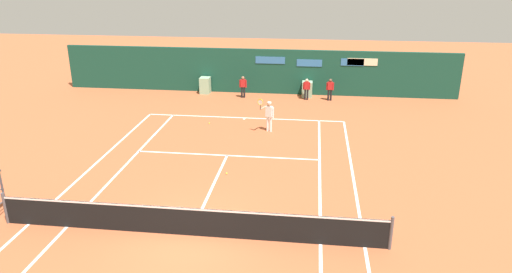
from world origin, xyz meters
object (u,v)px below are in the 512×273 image
at_px(ball_kid_right_post, 243,85).
at_px(player_on_baseline, 269,114).
at_px(ball_kid_centre_post, 307,88).
at_px(tennis_ball_near_service_line, 209,123).
at_px(tennis_ball_mid_court, 227,173).
at_px(ball_kid_left_post, 330,88).

bearing_deg(ball_kid_right_post, player_on_baseline, 105.07).
xyz_separation_m(ball_kid_centre_post, tennis_ball_near_service_line, (-4.91, -5.23, -0.72)).
relative_size(player_on_baseline, ball_kid_centre_post, 1.35).
relative_size(ball_kid_right_post, tennis_ball_mid_court, 19.86).
distance_m(ball_kid_left_post, tennis_ball_mid_court, 12.03).
height_order(ball_kid_right_post, ball_kid_centre_post, ball_kid_right_post).
bearing_deg(player_on_baseline, ball_kid_centre_post, -83.39).
relative_size(ball_kid_left_post, tennis_ball_near_service_line, 19.85).
height_order(player_on_baseline, tennis_ball_near_service_line, player_on_baseline).
height_order(ball_kid_centre_post, tennis_ball_mid_court, ball_kid_centre_post).
bearing_deg(tennis_ball_mid_court, ball_kid_centre_post, 75.52).
distance_m(player_on_baseline, ball_kid_left_post, 6.77).
distance_m(ball_kid_centre_post, tennis_ball_near_service_line, 7.21).
distance_m(ball_kid_centre_post, tennis_ball_mid_court, 11.60).
distance_m(tennis_ball_mid_court, tennis_ball_near_service_line, 6.31).
relative_size(ball_kid_right_post, ball_kid_centre_post, 1.03).
bearing_deg(tennis_ball_near_service_line, tennis_ball_mid_court, -71.35).
bearing_deg(ball_kid_left_post, ball_kid_centre_post, 1.41).
distance_m(ball_kid_right_post, tennis_ball_near_service_line, 5.38).
bearing_deg(player_on_baseline, tennis_ball_mid_court, 100.00).
bearing_deg(ball_kid_centre_post, player_on_baseline, 71.86).
height_order(ball_kid_right_post, tennis_ball_mid_court, ball_kid_right_post).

